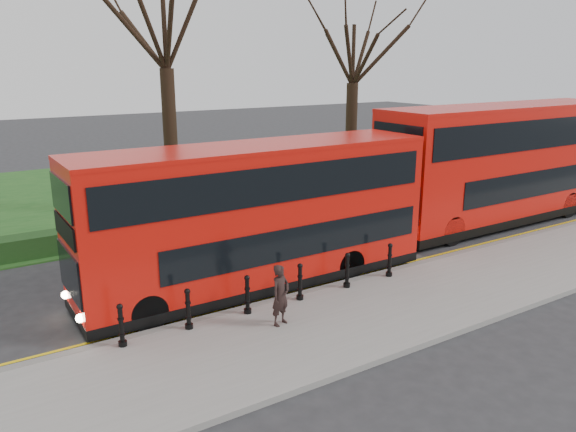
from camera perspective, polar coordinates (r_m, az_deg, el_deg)
ground at (r=16.28m, az=-5.12°, el=-8.22°), size 120.00×120.00×0.00m
pavement at (r=13.90m, az=0.72°, el=-12.16°), size 60.00×4.00×0.15m
kerb at (r=15.44m, az=-3.39°, el=-9.24°), size 60.00×0.25×0.16m
grass_verge at (r=29.81m, az=-18.54°, el=2.04°), size 60.00×18.00×0.06m
hedge at (r=22.07m, az=-13.31°, el=-1.09°), size 60.00×0.90×0.80m
yellow_line_outer at (r=15.71m, az=-3.93°, el=-9.08°), size 60.00×0.10×0.01m
yellow_line_inner at (r=15.87m, az=-4.28°, el=-8.82°), size 60.00×0.10×0.01m
tree_mid at (r=24.96m, az=-12.50°, el=19.07°), size 7.27×7.27×11.36m
tree_right at (r=29.92m, az=6.68°, el=16.62°), size 6.35×6.35×9.92m
bollard_row at (r=15.12m, az=-1.39°, el=-7.39°), size 8.36×0.15×1.00m
bus_lead at (r=16.35m, az=-3.07°, el=-0.12°), size 10.66×2.45×4.24m
bus_rear at (r=24.94m, az=21.11°, el=4.97°), size 12.15×2.79×4.84m
pedestrian at (r=14.01m, az=-0.76°, el=-8.03°), size 0.66×0.54×1.56m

